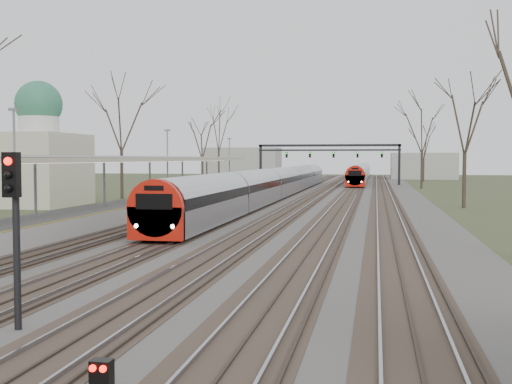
% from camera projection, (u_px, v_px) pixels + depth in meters
% --- Properties ---
extents(track_bed, '(24.00, 160.00, 0.22)m').
position_uv_depth(track_bed, '(307.00, 196.00, 65.76)').
color(track_bed, '#474442').
rests_on(track_bed, ground).
extents(platform, '(3.50, 69.00, 1.00)m').
position_uv_depth(platform, '(166.00, 203.00, 50.27)').
color(platform, '#9E9B93').
rests_on(platform, ground).
extents(canopy, '(4.10, 50.00, 3.11)m').
position_uv_depth(canopy, '(145.00, 159.00, 45.66)').
color(canopy, slate).
rests_on(canopy, platform).
extents(dome_building, '(10.00, 8.00, 10.30)m').
position_uv_depth(dome_building, '(21.00, 161.00, 52.91)').
color(dome_building, beige).
rests_on(dome_building, ground).
extents(signal_gantry, '(21.00, 0.59, 6.08)m').
position_uv_depth(signal_gantry, '(329.00, 152.00, 94.93)').
color(signal_gantry, black).
rests_on(signal_gantry, ground).
extents(tree_west_far, '(5.50, 5.50, 11.33)m').
position_uv_depth(tree_west_far, '(121.00, 116.00, 61.64)').
color(tree_west_far, '#2D231C').
rests_on(tree_west_far, ground).
extents(tree_east_far, '(5.00, 5.00, 10.30)m').
position_uv_depth(tree_east_far, '(465.00, 116.00, 50.09)').
color(tree_east_far, '#2D231C').
rests_on(tree_east_far, ground).
extents(train_near, '(2.62, 75.21, 3.05)m').
position_uv_depth(train_near, '(279.00, 183.00, 65.15)').
color(train_near, '#ADB0B7').
rests_on(train_near, ground).
extents(train_far, '(2.62, 75.21, 3.05)m').
position_uv_depth(train_far, '(361.00, 172.00, 119.77)').
color(train_far, '#ADB0B7').
rests_on(train_far, ground).
extents(signal_post, '(0.35, 0.45, 4.10)m').
position_uv_depth(signal_post, '(14.00, 214.00, 14.26)').
color(signal_post, black).
rests_on(signal_post, ground).
extents(ground_signal, '(0.35, 0.33, 0.61)m').
position_uv_depth(ground_signal, '(102.00, 380.00, 10.55)').
color(ground_signal, black).
rests_on(ground_signal, ground).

